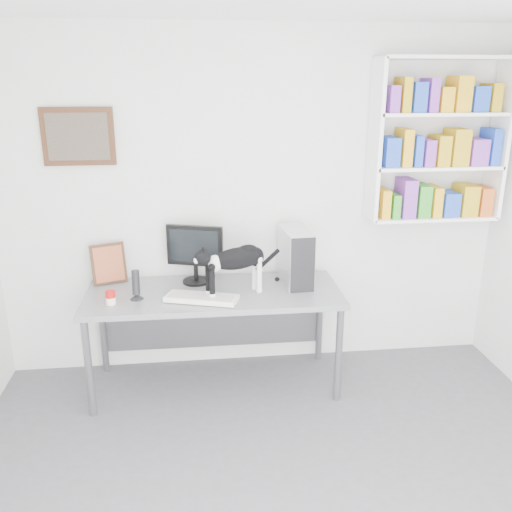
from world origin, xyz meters
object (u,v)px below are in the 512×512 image
pc_tower (295,257)px  cat (236,271)px  bookshelf (438,141)px  speaker (136,284)px  desk (215,339)px  soup_can (111,297)px  monitor (195,254)px  keyboard (202,298)px  leaning_print (108,263)px

pc_tower → cat: (-0.47, -0.20, -0.03)m
bookshelf → speaker: size_ratio=5.43×
cat → desk: bearing=130.4°
speaker → cat: size_ratio=0.37×
bookshelf → desk: 2.29m
soup_can → monitor: bearing=31.1°
desk → cat: 0.61m
keyboard → pc_tower: pc_tower is taller
keyboard → cat: 0.31m
keyboard → leaning_print: size_ratio=1.59×
soup_can → cat: (0.89, 0.07, 0.14)m
speaker → pc_tower: bearing=10.4°
monitor → speaker: bearing=-128.1°
keyboard → leaning_print: 0.84m
desk → keyboard: keyboard is taller
bookshelf → monitor: 2.06m
bookshelf → desk: bookshelf is taller
desk → cat: cat is taller
keyboard → leaning_print: (-0.70, 0.44, 0.14)m
desk → speaker: (-0.56, -0.09, 0.51)m
bookshelf → desk: bearing=-171.8°
bookshelf → cat: (-1.59, -0.34, -0.87)m
desk → leaning_print: (-0.79, 0.28, 0.56)m
bookshelf → keyboard: 2.16m
bookshelf → leaning_print: 2.70m
keyboard → pc_tower: 0.80m
pc_tower → cat: pc_tower is taller
monitor → soup_can: bearing=-131.1°
bookshelf → keyboard: size_ratio=2.42×
desk → pc_tower: bearing=9.9°
cat → speaker: bearing=158.6°
speaker → soup_can: size_ratio=2.28×
leaning_print → soup_can: 0.45m
desk → speaker: bearing=-170.9°
bookshelf → pc_tower: bearing=-172.6°
bookshelf → soup_can: bearing=-170.6°
bookshelf → speaker: bearing=-171.7°
desk → soup_can: 0.87m
desk → cat: size_ratio=3.10×
soup_can → speaker: bearing=22.6°
pc_tower → cat: 0.51m
speaker → soup_can: 0.20m
monitor → soup_can: (-0.60, -0.36, -0.18)m
desk → keyboard: size_ratio=3.69×
bookshelf → pc_tower: bookshelf is taller
monitor → speaker: (-0.43, -0.29, -0.12)m
speaker → leaning_print: size_ratio=0.71×
desk → leaning_print: leaning_print is taller
bookshelf → pc_tower: size_ratio=2.89×
leaning_print → cat: size_ratio=0.53×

